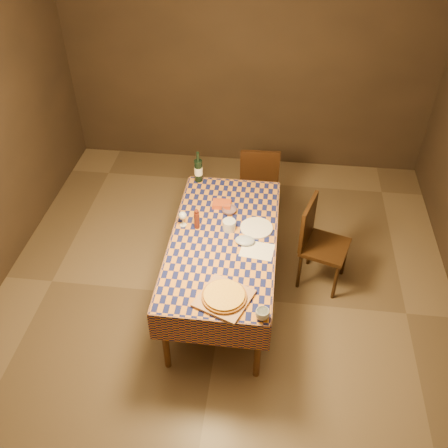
{
  "coord_description": "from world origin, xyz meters",
  "views": [
    {
      "loc": [
        0.4,
        -3.26,
        3.72
      ],
      "look_at": [
        0.0,
        0.05,
        0.9
      ],
      "focal_mm": 40.0,
      "sensor_mm": 36.0,
      "label": 1
    }
  ],
  "objects_px": {
    "cutting_board": "(224,298)",
    "wine_bottle": "(198,170)",
    "pizza": "(224,296)",
    "dining_table": "(223,245)",
    "bowl": "(229,210)",
    "white_plate": "(256,228)",
    "chair_right": "(318,239)",
    "chair_far": "(259,177)"
  },
  "relations": [
    {
      "from": "wine_bottle",
      "to": "chair_right",
      "type": "relative_size",
      "value": 0.36
    },
    {
      "from": "dining_table",
      "to": "chair_right",
      "type": "distance_m",
      "value": 0.96
    },
    {
      "from": "cutting_board",
      "to": "wine_bottle",
      "type": "xyz_separation_m",
      "value": [
        -0.45,
        1.56,
        0.11
      ]
    },
    {
      "from": "cutting_board",
      "to": "chair_right",
      "type": "bearing_deg",
      "value": 54.08
    },
    {
      "from": "bowl",
      "to": "cutting_board",
      "type": "bearing_deg",
      "value": -85.66
    },
    {
      "from": "bowl",
      "to": "wine_bottle",
      "type": "bearing_deg",
      "value": 127.3
    },
    {
      "from": "white_plate",
      "to": "chair_far",
      "type": "relative_size",
      "value": 0.32
    },
    {
      "from": "dining_table",
      "to": "wine_bottle",
      "type": "height_order",
      "value": "wine_bottle"
    },
    {
      "from": "pizza",
      "to": "chair_far",
      "type": "relative_size",
      "value": 0.41
    },
    {
      "from": "cutting_board",
      "to": "bowl",
      "type": "relative_size",
      "value": 2.65
    },
    {
      "from": "chair_far",
      "to": "cutting_board",
      "type": "bearing_deg",
      "value": -94.17
    },
    {
      "from": "chair_far",
      "to": "chair_right",
      "type": "bearing_deg",
      "value": -57.18
    },
    {
      "from": "cutting_board",
      "to": "bowl",
      "type": "xyz_separation_m",
      "value": [
        -0.08,
        1.07,
        0.01
      ]
    },
    {
      "from": "chair_far",
      "to": "chair_right",
      "type": "distance_m",
      "value": 1.16
    },
    {
      "from": "cutting_board",
      "to": "bowl",
      "type": "bearing_deg",
      "value": 94.34
    },
    {
      "from": "pizza",
      "to": "chair_far",
      "type": "height_order",
      "value": "chair_far"
    },
    {
      "from": "cutting_board",
      "to": "chair_right",
      "type": "height_order",
      "value": "chair_right"
    },
    {
      "from": "pizza",
      "to": "bowl",
      "type": "bearing_deg",
      "value": 94.34
    },
    {
      "from": "wine_bottle",
      "to": "chair_right",
      "type": "distance_m",
      "value": 1.37
    },
    {
      "from": "cutting_board",
      "to": "wine_bottle",
      "type": "bearing_deg",
      "value": 106.06
    },
    {
      "from": "wine_bottle",
      "to": "white_plate",
      "type": "bearing_deg",
      "value": -47.03
    },
    {
      "from": "dining_table",
      "to": "white_plate",
      "type": "distance_m",
      "value": 0.34
    },
    {
      "from": "pizza",
      "to": "chair_right",
      "type": "relative_size",
      "value": 0.41
    },
    {
      "from": "cutting_board",
      "to": "dining_table",
      "type": "bearing_deg",
      "value": 97.43
    },
    {
      "from": "white_plate",
      "to": "chair_right",
      "type": "distance_m",
      "value": 0.67
    },
    {
      "from": "cutting_board",
      "to": "pizza",
      "type": "relative_size",
      "value": 1.0
    },
    {
      "from": "cutting_board",
      "to": "wine_bottle",
      "type": "distance_m",
      "value": 1.62
    },
    {
      "from": "wine_bottle",
      "to": "white_plate",
      "type": "height_order",
      "value": "wine_bottle"
    },
    {
      "from": "wine_bottle",
      "to": "chair_right",
      "type": "xyz_separation_m",
      "value": [
        1.22,
        -0.48,
        -0.37
      ]
    },
    {
      "from": "pizza",
      "to": "chair_far",
      "type": "xyz_separation_m",
      "value": [
        0.15,
        2.04,
        -0.29
      ]
    },
    {
      "from": "dining_table",
      "to": "chair_far",
      "type": "xyz_separation_m",
      "value": [
        0.24,
        1.34,
        -0.17
      ]
    },
    {
      "from": "white_plate",
      "to": "chair_right",
      "type": "bearing_deg",
      "value": 18.91
    },
    {
      "from": "bowl",
      "to": "white_plate",
      "type": "distance_m",
      "value": 0.34
    },
    {
      "from": "pizza",
      "to": "cutting_board",
      "type": "bearing_deg",
      "value": 0.0
    },
    {
      "from": "bowl",
      "to": "chair_far",
      "type": "relative_size",
      "value": 0.15
    },
    {
      "from": "pizza",
      "to": "wine_bottle",
      "type": "distance_m",
      "value": 1.62
    },
    {
      "from": "wine_bottle",
      "to": "chair_right",
      "type": "height_order",
      "value": "wine_bottle"
    },
    {
      "from": "dining_table",
      "to": "bowl",
      "type": "xyz_separation_m",
      "value": [
        0.01,
        0.38,
        0.1
      ]
    },
    {
      "from": "dining_table",
      "to": "chair_far",
      "type": "bearing_deg",
      "value": 79.89
    },
    {
      "from": "dining_table",
      "to": "bowl",
      "type": "relative_size",
      "value": 12.89
    },
    {
      "from": "pizza",
      "to": "chair_right",
      "type": "bearing_deg",
      "value": 54.08
    },
    {
      "from": "dining_table",
      "to": "cutting_board",
      "type": "relative_size",
      "value": 4.86
    }
  ]
}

